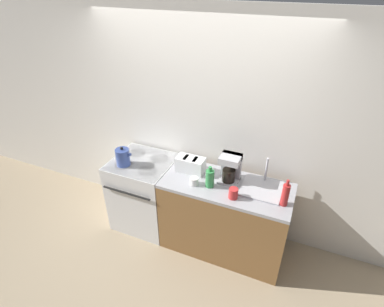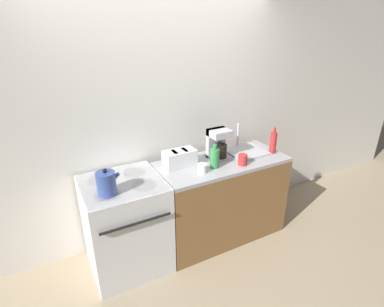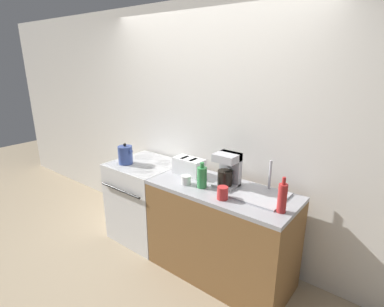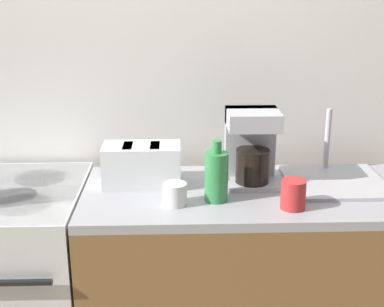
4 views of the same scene
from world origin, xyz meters
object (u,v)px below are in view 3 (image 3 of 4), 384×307
stove (146,199)px  bottle_red (282,198)px  bottle_green (202,177)px  cup_red (223,193)px  toaster (189,166)px  coffee_maker (228,169)px  cup_white (186,180)px  kettle (125,155)px

stove → bottle_red: size_ratio=3.20×
bottle_green → cup_red: bearing=-17.2°
bottle_red → cup_red: (-0.47, -0.09, -0.07)m
toaster → bottle_red: 1.05m
toaster → coffee_maker: coffee_maker is taller
cup_white → kettle: bearing=178.2°
toaster → cup_white: (0.13, -0.21, -0.04)m
coffee_maker → bottle_green: size_ratio=1.31×
kettle → toaster: kettle is taller
kettle → cup_white: kettle is taller
toaster → cup_white: 0.25m
stove → bottle_red: bearing=-4.1°
bottle_green → cup_white: size_ratio=2.64×
toaster → cup_white: bearing=-57.6°
kettle → bottle_red: (1.80, 0.02, 0.02)m
coffee_maker → bottle_green: (-0.16, -0.18, -0.06)m
cup_red → stove: bearing=169.8°
toaster → cup_white: size_ratio=3.48×
kettle → bottle_green: 1.05m
toaster → cup_red: bearing=-24.5°
toaster → bottle_green: size_ratio=1.32×
kettle → cup_red: (1.32, -0.08, -0.05)m
bottle_red → coffee_maker: bearing=163.4°
cup_red → toaster: bearing=155.5°
toaster → bottle_red: (1.04, -0.17, 0.03)m
stove → kettle: (-0.16, -0.13, 0.55)m
coffee_maker → kettle: bearing=-170.9°
coffee_maker → cup_red: bearing=-65.9°
coffee_maker → cup_red: 0.31m
bottle_red → toaster: bearing=170.9°
stove → cup_red: (1.17, -0.21, 0.50)m
bottle_red → cup_red: bearing=-168.9°
bottle_green → cup_red: bottle_green is taller
bottle_red → cup_white: bottle_red is taller
coffee_maker → bottle_red: 0.62m
stove → cup_white: (0.73, -0.16, 0.49)m
bottle_red → cup_red: bottle_red is taller
bottle_red → cup_white: bearing=-177.2°
toaster → kettle: bearing=-166.5°
stove → cup_white: 0.90m
stove → bottle_red: bottle_red is taller
kettle → bottle_red: size_ratio=0.82×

